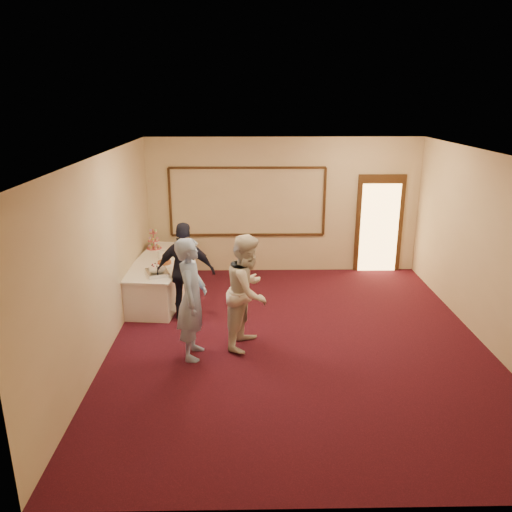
{
  "coord_description": "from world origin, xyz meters",
  "views": [
    {
      "loc": [
        -0.82,
        -7.34,
        3.81
      ],
      "look_at": [
        -0.66,
        0.96,
        1.15
      ],
      "focal_mm": 35.0,
      "sensor_mm": 36.0,
      "label": 1
    }
  ],
  "objects": [
    {
      "name": "wall_molding",
      "position": [
        -0.8,
        3.47,
        1.6
      ],
      "size": [
        3.45,
        0.04,
        1.55
      ],
      "color": "#382211",
      "rests_on": "room_walls"
    },
    {
      "name": "buffet_table",
      "position": [
        -2.51,
        1.93,
        0.39
      ],
      "size": [
        1.24,
        2.62,
        0.77
      ],
      "color": "white",
      "rests_on": "floor"
    },
    {
      "name": "cupcake_stand",
      "position": [
        -2.77,
        2.71,
        0.93
      ],
      "size": [
        0.31,
        0.31,
        0.46
      ],
      "color": "#C74D55",
      "rests_on": "buffet_table"
    },
    {
      "name": "camera_flash",
      "position": [
        -1.83,
        0.7,
        1.37
      ],
      "size": [
        0.08,
        0.05,
        0.05
      ],
      "primitive_type": "cube",
      "rotation": [
        0.0,
        0.0,
        -0.23
      ],
      "color": "white",
      "rests_on": "guest"
    },
    {
      "name": "room_walls",
      "position": [
        0.0,
        0.0,
        2.03
      ],
      "size": [
        6.04,
        7.04,
        3.02
      ],
      "color": "beige",
      "rests_on": "floor"
    },
    {
      "name": "guest",
      "position": [
        -1.9,
        0.92,
        0.88
      ],
      "size": [
        1.07,
        0.52,
        1.76
      ],
      "primitive_type": "imported",
      "rotation": [
        0.0,
        0.0,
        3.06
      ],
      "color": "black",
      "rests_on": "floor"
    },
    {
      "name": "floor",
      "position": [
        0.0,
        0.0,
        0.0
      ],
      "size": [
        7.0,
        7.0,
        0.0
      ],
      "primitive_type": "plane",
      "color": "black",
      "rests_on": "ground"
    },
    {
      "name": "man",
      "position": [
        -1.65,
        -0.46,
        0.94
      ],
      "size": [
        0.49,
        0.71,
        1.88
      ],
      "primitive_type": "imported",
      "rotation": [
        0.0,
        0.0,
        1.5
      ],
      "color": "#96B1E9",
      "rests_on": "floor"
    },
    {
      "name": "tart",
      "position": [
        -2.39,
        1.67,
        0.8
      ],
      "size": [
        0.3,
        0.3,
        0.06
      ],
      "color": "white",
      "rests_on": "buffet_table"
    },
    {
      "name": "pavlova_tray",
      "position": [
        -2.43,
        1.09,
        0.85
      ],
      "size": [
        0.49,
        0.55,
        0.19
      ],
      "color": "silver",
      "rests_on": "buffet_table"
    },
    {
      "name": "woman",
      "position": [
        -0.81,
        -0.11,
        0.91
      ],
      "size": [
        0.95,
        1.07,
        1.83
      ],
      "primitive_type": "imported",
      "rotation": [
        0.0,
        0.0,
        1.22
      ],
      "color": "silver",
      "rests_on": "floor"
    },
    {
      "name": "doorway",
      "position": [
        2.15,
        3.45,
        1.08
      ],
      "size": [
        1.05,
        0.07,
        2.2
      ],
      "color": "#382211",
      "rests_on": "floor"
    },
    {
      "name": "plate_stack_a",
      "position": [
        -2.48,
        2.03,
        0.84
      ],
      "size": [
        0.18,
        0.18,
        0.15
      ],
      "color": "white",
      "rests_on": "buffet_table"
    },
    {
      "name": "plate_stack_b",
      "position": [
        -2.29,
        2.34,
        0.84
      ],
      "size": [
        0.17,
        0.17,
        0.14
      ],
      "color": "white",
      "rests_on": "buffet_table"
    }
  ]
}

